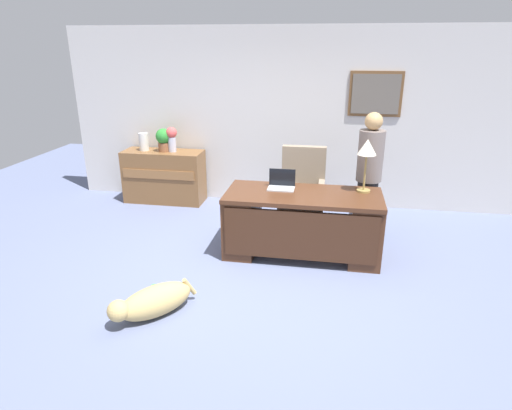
{
  "coord_description": "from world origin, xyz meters",
  "views": [
    {
      "loc": [
        0.68,
        -4.17,
        2.43
      ],
      "look_at": [
        -0.1,
        0.3,
        0.75
      ],
      "focal_mm": 30.61,
      "sensor_mm": 36.0,
      "label": 1
    }
  ],
  "objects": [
    {
      "name": "ground_plane",
      "position": [
        0.0,
        0.0,
        0.0
      ],
      "size": [
        12.0,
        12.0,
        0.0
      ],
      "primitive_type": "plane",
      "color": "slate"
    },
    {
      "name": "back_wall",
      "position": [
        0.01,
        2.6,
        1.35
      ],
      "size": [
        7.0,
        0.16,
        2.7
      ],
      "color": "silver",
      "rests_on": "ground_plane"
    },
    {
      "name": "desk",
      "position": [
        0.4,
        0.67,
        0.42
      ],
      "size": [
        1.83,
        0.81,
        0.78
      ],
      "color": "#4C2B19",
      "rests_on": "ground_plane"
    },
    {
      "name": "credenza",
      "position": [
        -1.95,
        2.25,
        0.42
      ],
      "size": [
        1.27,
        0.5,
        0.83
      ],
      "color": "brown",
      "rests_on": "ground_plane"
    },
    {
      "name": "armchair",
      "position": [
        0.33,
        1.55,
        0.5
      ],
      "size": [
        0.6,
        0.59,
        1.12
      ],
      "color": "gray",
      "rests_on": "ground_plane"
    },
    {
      "name": "person_standing",
      "position": [
        1.18,
        1.32,
        0.85
      ],
      "size": [
        0.32,
        0.32,
        1.66
      ],
      "color": "#262323",
      "rests_on": "ground_plane"
    },
    {
      "name": "dog_lying",
      "position": [
        -0.89,
        -0.87,
        0.15
      ],
      "size": [
        0.71,
        0.74,
        0.3
      ],
      "color": "tan",
      "rests_on": "ground_plane"
    },
    {
      "name": "laptop",
      "position": [
        0.12,
        0.86,
        0.84
      ],
      "size": [
        0.32,
        0.22,
        0.22
      ],
      "color": "#B2B5BA",
      "rests_on": "desk"
    },
    {
      "name": "desk_lamp",
      "position": [
        1.09,
        0.9,
        1.28
      ],
      "size": [
        0.22,
        0.22,
        0.63
      ],
      "color": "#9E8447",
      "rests_on": "desk"
    },
    {
      "name": "vase_with_flowers",
      "position": [
        -1.78,
        2.25,
        1.05
      ],
      "size": [
        0.17,
        0.17,
        0.39
      ],
      "color": "silver",
      "rests_on": "credenza"
    },
    {
      "name": "vase_empty",
      "position": [
        -2.25,
        2.25,
        0.97
      ],
      "size": [
        0.15,
        0.15,
        0.28
      ],
      "primitive_type": "cylinder",
      "color": "silver",
      "rests_on": "credenza"
    },
    {
      "name": "potted_plant",
      "position": [
        -1.92,
        2.25,
        1.03
      ],
      "size": [
        0.24,
        0.24,
        0.36
      ],
      "color": "brown",
      "rests_on": "credenza"
    },
    {
      "name": "dog_toy_ball",
      "position": [
        -1.03,
        -0.49,
        0.05
      ],
      "size": [
        0.1,
        0.1,
        0.1
      ],
      "primitive_type": "sphere",
      "color": "green",
      "rests_on": "ground_plane"
    }
  ]
}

